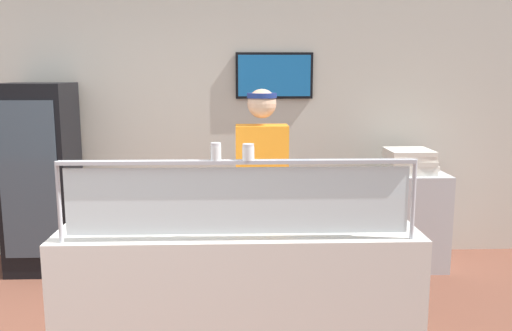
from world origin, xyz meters
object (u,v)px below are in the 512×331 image
Objects in this scene: drink_fridge at (41,178)px; pizza_box_stack at (409,161)px; pepper_flake_shaker at (248,153)px; pizza_tray at (258,218)px; pizza_server at (260,215)px; parmesan_shaker at (216,153)px; worker_figure at (262,192)px.

pizza_box_stack is (3.49, -0.04, 0.15)m from drink_fridge.
pepper_flake_shaker is 2.67m from pizza_box_stack.
drink_fridge is (-1.99, 1.75, -0.08)m from pizza_tray.
pizza_server is (0.01, -0.02, 0.02)m from pizza_tray.
parmesan_shaker is 0.05× the size of drink_fridge.
worker_figure is at bearing 82.92° from pepper_flake_shaker.
drink_fridge is at bearing 131.57° from pepper_flake_shaker.
pizza_server is 2.91× the size of parmesan_shaker.
drink_fridge reaches higher than pepper_flake_shaker.
pizza_tray is 0.58m from worker_figure.
pizza_server is at bearing -94.10° from worker_figure.
pizza_tray is 5.07× the size of pepper_flake_shaker.
parmesan_shaker is 0.22× the size of pizza_box_stack.
pizza_box_stack is at bearing 48.54° from pizza_tray.
pizza_server is at bearing -41.60° from drink_fridge.
pepper_flake_shaker is 1.09m from worker_figure.
pepper_flake_shaker is at bearing -97.08° from worker_figure.
pizza_tray is at bearing -131.46° from pizza_box_stack.
pizza_server is at bearing 78.41° from pepper_flake_shaker.
parmesan_shaker is (-0.25, -0.41, 0.48)m from pizza_tray.
pepper_flake_shaker is (-0.08, -0.39, 0.46)m from pizza_server.
worker_figure is at bearing -29.94° from drink_fridge.
pizza_box_stack is at bearing 50.30° from parmesan_shaker.
drink_fridge reaches higher than pizza_box_stack.
pizza_server reaches higher than pizza_tray.
pizza_tray is at bearing 80.03° from pepper_flake_shaker.
parmesan_shaker reaches higher than pizza_tray.
pepper_flake_shaker is 0.05× the size of drink_fridge.
parmesan_shaker is at bearing -129.70° from pizza_box_stack.
pepper_flake_shaker is at bearing -126.76° from pizza_box_stack.
pizza_tray is 0.25× the size of drink_fridge.
pizza_tray is at bearing 58.76° from parmesan_shaker.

